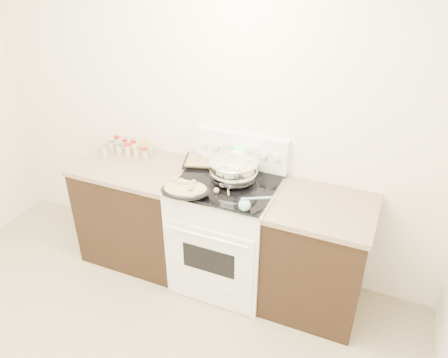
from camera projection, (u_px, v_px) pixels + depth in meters
The scene contains 10 objects.
room_shell at pixel (23, 167), 1.87m from camera, with size 4.10×3.60×2.75m.
counter_left at pixel (139, 211), 3.80m from camera, with size 0.93×0.67×0.92m.
counter_right at pixel (317, 257), 3.26m from camera, with size 0.73×0.67×0.92m.
kitchen_range at pixel (227, 231), 3.49m from camera, with size 0.78×0.73×1.22m.
mixing_bowl at pixel (234, 171), 3.25m from camera, with size 0.48×0.48×0.22m.
roasting_pan at pixel (185, 189), 3.09m from camera, with size 0.41×0.33×0.11m.
baking_sheet at pixel (209, 161), 3.53m from camera, with size 0.45×0.37×0.06m.
wooden_spoon at pixel (221, 189), 3.16m from camera, with size 0.13×0.24×0.04m.
blue_ladle at pixel (246, 204), 2.94m from camera, with size 0.21×0.23×0.11m.
spice_jars at pixel (128, 148), 3.70m from camera, with size 0.39×0.24×0.13m.
Camera 1 is at (1.45, -1.17, 2.59)m, focal length 35.00 mm.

